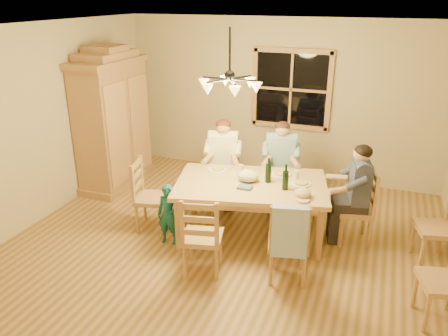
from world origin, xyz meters
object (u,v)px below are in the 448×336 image
at_px(chair_near_left, 203,248).
at_px(wine_bottle_a, 268,170).
at_px(armoire, 113,124).
at_px(adult_plaid_man, 281,154).
at_px(dining_table, 251,189).
at_px(wine_bottle_b, 286,177).
at_px(adult_woman, 223,152).
at_px(chandelier, 230,84).
at_px(chair_end_right, 354,220).
at_px(chair_far_right, 279,187).
at_px(chair_end_left, 153,208).
at_px(chair_spare_front, 440,295).
at_px(chair_spare_back, 433,240).
at_px(chair_far_left, 223,184).
at_px(chair_near_right, 287,254).
at_px(child, 168,215).
at_px(adult_slate_man, 358,182).

xyz_separation_m(chair_near_left, wine_bottle_a, (0.46, 1.10, 0.62)).
bearing_deg(armoire, adult_plaid_man, 2.84).
bearing_deg(adult_plaid_man, dining_table, 67.62).
distance_m(adult_plaid_man, wine_bottle_b, 1.07).
bearing_deg(adult_woman, adult_plaid_man, 180.00).
distance_m(chandelier, adult_woman, 1.68).
height_order(chair_end_right, adult_woman, adult_woman).
relative_size(chair_far_right, wine_bottle_a, 3.00).
distance_m(armoire, chair_end_left, 1.91).
xyz_separation_m(chair_end_right, adult_plaid_man, (-1.15, 0.67, 0.54)).
xyz_separation_m(chandelier, adult_plaid_man, (0.36, 1.24, -1.24)).
distance_m(adult_woman, chair_spare_front, 3.44).
relative_size(wine_bottle_a, chair_spare_front, 0.33).
bearing_deg(chair_spare_back, chair_far_left, 63.20).
xyz_separation_m(adult_plaid_man, wine_bottle_b, (0.30, -1.03, 0.08)).
bearing_deg(chair_far_right, chair_near_right, 93.37).
height_order(chair_far_right, child, chair_far_right).
bearing_deg(adult_slate_man, chair_end_left, 90.00).
height_order(armoire, chair_spare_back, armoire).
xyz_separation_m(dining_table, chair_far_right, (0.15, 0.98, -0.36)).
bearing_deg(wine_bottle_b, chandelier, -162.42).
relative_size(chair_end_left, chair_spare_front, 1.00).
bearing_deg(chair_spare_back, wine_bottle_b, 81.66).
xyz_separation_m(chair_near_left, chair_spare_front, (2.50, 0.04, 0.00)).
bearing_deg(chair_near_left, chair_spare_front, -12.48).
distance_m(armoire, wine_bottle_a, 2.93).
distance_m(chair_near_right, adult_woman, 2.14).
bearing_deg(chair_near_right, wine_bottle_b, 93.75).
relative_size(chair_near_left, adult_woman, 1.13).
xyz_separation_m(chair_far_left, adult_woman, (0.00, 0.00, 0.54)).
bearing_deg(chair_end_right, chandelier, 97.28).
distance_m(child, chair_spare_back, 3.25).
distance_m(chair_near_right, wine_bottle_b, 0.98).
relative_size(chair_far_left, chair_end_left, 1.00).
relative_size(chair_near_left, chair_spare_front, 1.00).
height_order(chair_near_right, wine_bottle_b, wine_bottle_b).
distance_m(armoire, adult_plaid_man, 2.80).
bearing_deg(armoire, dining_table, -17.66).
bearing_deg(adult_slate_man, armoire, 69.01).
height_order(dining_table, adult_plaid_man, adult_plaid_man).
bearing_deg(chair_near_right, chair_far_right, 93.37).
bearing_deg(chair_end_right, chair_spare_front, -157.08).
xyz_separation_m(adult_slate_man, wine_bottle_b, (-0.85, -0.36, 0.08)).
distance_m(chandelier, adult_plaid_man, 1.79).
height_order(wine_bottle_b, child, wine_bottle_b).
height_order(child, chair_spare_back, chair_spare_back).
bearing_deg(wine_bottle_a, adult_woman, 142.30).
relative_size(chair_far_left, chair_near_left, 1.00).
xyz_separation_m(chair_end_right, child, (-2.23, -0.88, 0.10)).
relative_size(chair_far_left, chair_spare_back, 1.00).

